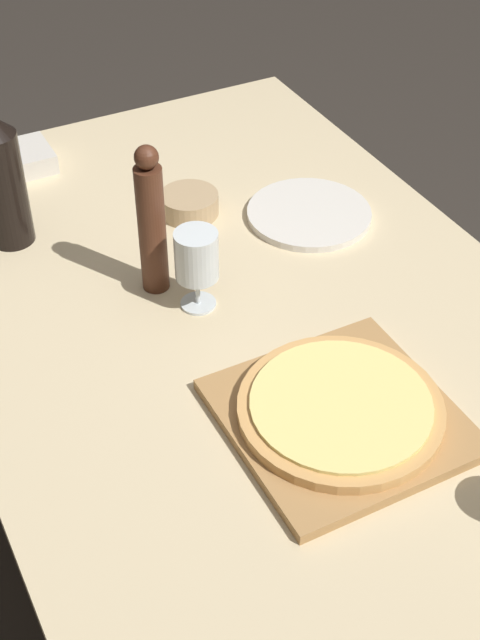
{
  "coord_description": "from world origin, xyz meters",
  "views": [
    {
      "loc": [
        -0.54,
        -1.01,
        1.75
      ],
      "look_at": [
        -0.05,
        -0.06,
        0.83
      ],
      "focal_mm": 50.0,
      "sensor_mm": 36.0,
      "label": 1
    }
  ],
  "objects_px": {
    "small_bowl": "(189,204)",
    "pepper_mill": "(151,223)",
    "wine_bottle": "(1,177)",
    "wine_glass": "(197,257)",
    "pizza": "(341,408)"
  },
  "relations": [
    {
      "from": "small_bowl",
      "to": "pepper_mill",
      "type": "bearing_deg",
      "value": -129.37
    },
    {
      "from": "wine_bottle",
      "to": "wine_glass",
      "type": "xyz_separation_m",
      "value": [
        0.23,
        -0.34,
        -0.03
      ]
    },
    {
      "from": "pizza",
      "to": "wine_bottle",
      "type": "relative_size",
      "value": 0.91
    },
    {
      "from": "wine_bottle",
      "to": "pepper_mill",
      "type": "xyz_separation_m",
      "value": [
        0.18,
        -0.26,
        -0.0
      ]
    },
    {
      "from": "wine_bottle",
      "to": "small_bowl",
      "type": "distance_m",
      "value": 0.36
    },
    {
      "from": "wine_bottle",
      "to": "wine_glass",
      "type": "height_order",
      "value": "wine_bottle"
    },
    {
      "from": "pepper_mill",
      "to": "wine_glass",
      "type": "bearing_deg",
      "value": -61.41
    },
    {
      "from": "wine_glass",
      "to": "wine_bottle",
      "type": "bearing_deg",
      "value": 124.15
    },
    {
      "from": "pepper_mill",
      "to": "small_bowl",
      "type": "height_order",
      "value": "pepper_mill"
    },
    {
      "from": "wine_glass",
      "to": "small_bowl",
      "type": "bearing_deg",
      "value": 68.17
    },
    {
      "from": "wine_bottle",
      "to": "pepper_mill",
      "type": "distance_m",
      "value": 0.31
    },
    {
      "from": "pizza",
      "to": "small_bowl",
      "type": "distance_m",
      "value": 0.61
    },
    {
      "from": "pizza",
      "to": "wine_bottle",
      "type": "height_order",
      "value": "wine_bottle"
    },
    {
      "from": "wine_glass",
      "to": "small_bowl",
      "type": "distance_m",
      "value": 0.29
    },
    {
      "from": "wine_bottle",
      "to": "pepper_mill",
      "type": "bearing_deg",
      "value": -54.23
    }
  ]
}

